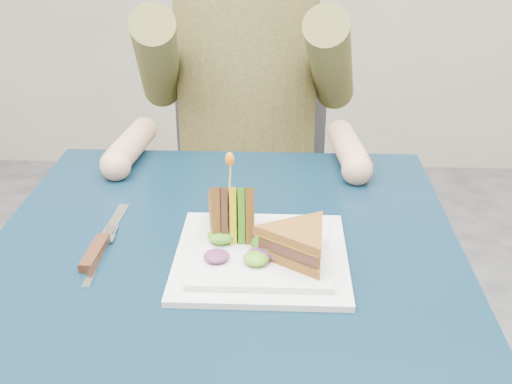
{
  "coord_description": "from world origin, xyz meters",
  "views": [
    {
      "loc": [
        0.09,
        -0.89,
        1.25
      ],
      "look_at": [
        0.05,
        -0.01,
        0.82
      ],
      "focal_mm": 45.0,
      "sensor_mm": 36.0,
      "label": 1
    }
  ],
  "objects_px": {
    "plate": "(261,254)",
    "sandwich_upright": "(231,214)",
    "chair": "(249,169)",
    "sandwich_flat": "(298,243)",
    "knife": "(99,247)",
    "diner": "(246,41)",
    "fork": "(99,256)",
    "table": "(226,281)"
  },
  "relations": [
    {
      "from": "knife",
      "to": "diner",
      "type": "bearing_deg",
      "value": 73.18
    },
    {
      "from": "sandwich_flat",
      "to": "sandwich_upright",
      "type": "height_order",
      "value": "sandwich_upright"
    },
    {
      "from": "plate",
      "to": "sandwich_upright",
      "type": "distance_m",
      "value": 0.08
    },
    {
      "from": "plate",
      "to": "table",
      "type": "bearing_deg",
      "value": 135.91
    },
    {
      "from": "knife",
      "to": "plate",
      "type": "bearing_deg",
      "value": -3.92
    },
    {
      "from": "table",
      "to": "sandwich_upright",
      "type": "xyz_separation_m",
      "value": [
        0.01,
        -0.01,
        0.13
      ]
    },
    {
      "from": "table",
      "to": "diner",
      "type": "distance_m",
      "value": 0.66
    },
    {
      "from": "plate",
      "to": "knife",
      "type": "bearing_deg",
      "value": 176.08
    },
    {
      "from": "table",
      "to": "plate",
      "type": "height_order",
      "value": "plate"
    },
    {
      "from": "chair",
      "to": "diner",
      "type": "relative_size",
      "value": 1.25
    },
    {
      "from": "sandwich_upright",
      "to": "fork",
      "type": "height_order",
      "value": "sandwich_upright"
    },
    {
      "from": "fork",
      "to": "knife",
      "type": "relative_size",
      "value": 0.81
    },
    {
      "from": "chair",
      "to": "table",
      "type": "bearing_deg",
      "value": -90.0
    },
    {
      "from": "chair",
      "to": "sandwich_flat",
      "type": "bearing_deg",
      "value": -81.83
    },
    {
      "from": "sandwich_upright",
      "to": "plate",
      "type": "bearing_deg",
      "value": -42.54
    },
    {
      "from": "plate",
      "to": "sandwich_flat",
      "type": "distance_m",
      "value": 0.07
    },
    {
      "from": "sandwich_upright",
      "to": "knife",
      "type": "height_order",
      "value": "sandwich_upright"
    },
    {
      "from": "plate",
      "to": "sandwich_flat",
      "type": "bearing_deg",
      "value": -24.44
    },
    {
      "from": "fork",
      "to": "knife",
      "type": "bearing_deg",
      "value": 106.52
    },
    {
      "from": "plate",
      "to": "sandwich_upright",
      "type": "height_order",
      "value": "sandwich_upright"
    },
    {
      "from": "table",
      "to": "knife",
      "type": "height_order",
      "value": "knife"
    },
    {
      "from": "table",
      "to": "plate",
      "type": "relative_size",
      "value": 2.88
    },
    {
      "from": "sandwich_flat",
      "to": "knife",
      "type": "distance_m",
      "value": 0.32
    },
    {
      "from": "table",
      "to": "fork",
      "type": "xyz_separation_m",
      "value": [
        -0.19,
        -0.06,
        0.08
      ]
    },
    {
      "from": "table",
      "to": "fork",
      "type": "height_order",
      "value": "fork"
    },
    {
      "from": "sandwich_flat",
      "to": "knife",
      "type": "height_order",
      "value": "sandwich_flat"
    },
    {
      "from": "table",
      "to": "sandwich_upright",
      "type": "relative_size",
      "value": 5.19
    },
    {
      "from": "plate",
      "to": "knife",
      "type": "height_order",
      "value": "plate"
    },
    {
      "from": "plate",
      "to": "fork",
      "type": "distance_m",
      "value": 0.25
    },
    {
      "from": "chair",
      "to": "plate",
      "type": "xyz_separation_m",
      "value": [
        0.06,
        -0.77,
        0.2
      ]
    },
    {
      "from": "fork",
      "to": "knife",
      "type": "xyz_separation_m",
      "value": [
        -0.01,
        0.02,
        0.0
      ]
    },
    {
      "from": "knife",
      "to": "chair",
      "type": "bearing_deg",
      "value": 75.56
    },
    {
      "from": "chair",
      "to": "diner",
      "type": "distance_m",
      "value": 0.39
    },
    {
      "from": "plate",
      "to": "sandwich_flat",
      "type": "height_order",
      "value": "sandwich_flat"
    },
    {
      "from": "table",
      "to": "sandwich_flat",
      "type": "height_order",
      "value": "sandwich_flat"
    },
    {
      "from": "chair",
      "to": "sandwich_upright",
      "type": "xyz_separation_m",
      "value": [
        0.01,
        -0.73,
        0.24
      ]
    },
    {
      "from": "sandwich_upright",
      "to": "knife",
      "type": "bearing_deg",
      "value": -172.38
    },
    {
      "from": "chair",
      "to": "fork",
      "type": "relative_size",
      "value": 5.19
    },
    {
      "from": "sandwich_flat",
      "to": "sandwich_upright",
      "type": "bearing_deg",
      "value": 146.07
    },
    {
      "from": "chair",
      "to": "knife",
      "type": "xyz_separation_m",
      "value": [
        -0.19,
        -0.76,
        0.2
      ]
    },
    {
      "from": "fork",
      "to": "knife",
      "type": "distance_m",
      "value": 0.02
    },
    {
      "from": "diner",
      "to": "sandwich_upright",
      "type": "height_order",
      "value": "diner"
    }
  ]
}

